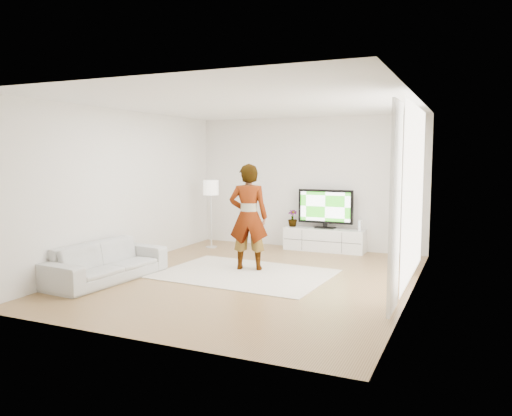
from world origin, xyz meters
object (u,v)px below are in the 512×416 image
at_px(television, 325,207).
at_px(sofa, 107,262).
at_px(media_console, 325,240).
at_px(player, 248,217).
at_px(rug, 245,274).
at_px(floor_lamp, 211,191).

relative_size(television, sofa, 0.56).
xyz_separation_m(media_console, player, (-0.73, -2.24, 0.70)).
bearing_deg(rug, media_console, 75.79).
bearing_deg(television, media_console, -90.00).
distance_m(rug, sofa, 2.25).
xyz_separation_m(sofa, floor_lamp, (0.14, 3.20, 0.94)).
bearing_deg(player, sofa, 24.63).
height_order(rug, sofa, sofa).
distance_m(sofa, floor_lamp, 3.34).
relative_size(rug, floor_lamp, 1.90).
bearing_deg(player, rug, 86.37).
bearing_deg(media_console, television, 90.00).
height_order(player, sofa, player).
xyz_separation_m(player, sofa, (-1.77, -1.58, -0.63)).
distance_m(media_console, player, 2.46).
bearing_deg(player, floor_lamp, -61.92).
distance_m(media_console, rug, 2.66).
bearing_deg(floor_lamp, player, -44.81).
bearing_deg(media_console, rug, -104.21).
xyz_separation_m(rug, player, (-0.08, 0.33, 0.93)).
distance_m(media_console, sofa, 4.56).
distance_m(television, floor_lamp, 2.47).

